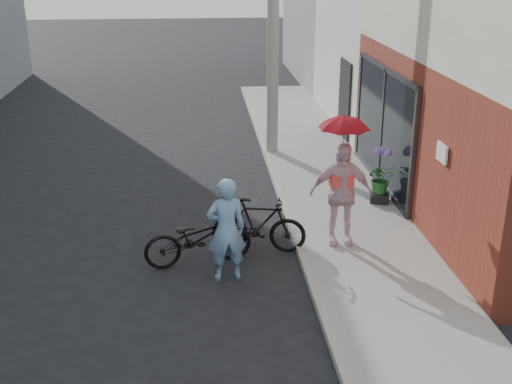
{
  "coord_description": "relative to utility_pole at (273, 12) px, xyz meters",
  "views": [
    {
      "loc": [
        -0.71,
        -9.3,
        4.9
      ],
      "look_at": [
        0.2,
        0.6,
        1.1
      ],
      "focal_mm": 45.0,
      "sensor_mm": 36.0,
      "label": 1
    }
  ],
  "objects": [
    {
      "name": "ground",
      "position": [
        -1.1,
        -6.0,
        -3.5
      ],
      "size": [
        80.0,
        80.0,
        0.0
      ],
      "primitive_type": "plane",
      "color": "black",
      "rests_on": "ground"
    },
    {
      "name": "kimono_woman",
      "position": [
        0.53,
        -5.4,
        -2.48
      ],
      "size": [
        1.08,
        0.5,
        1.8
      ],
      "primitive_type": "imported",
      "rotation": [
        0.0,
        0.0,
        -0.05
      ],
      "color": "beige",
      "rests_on": "sidewalk"
    },
    {
      "name": "potted_plant",
      "position": [
        1.76,
        -3.61,
        -2.89
      ],
      "size": [
        0.55,
        0.48,
        0.61
      ],
      "primitive_type": "imported",
      "color": "#28642B",
      "rests_on": "planter"
    },
    {
      "name": "curb",
      "position": [
        -0.16,
        -4.0,
        -3.44
      ],
      "size": [
        0.12,
        24.0,
        0.12
      ],
      "primitive_type": "cube",
      "color": "#9E9E99",
      "rests_on": "ground"
    },
    {
      "name": "parasol",
      "position": [
        0.53,
        -5.4,
        -1.22
      ],
      "size": [
        0.81,
        0.81,
        0.72
      ],
      "primitive_type": "imported",
      "color": "red",
      "rests_on": "kimono_woman"
    },
    {
      "name": "plaster_building",
      "position": [
        6.1,
        3.0,
        0.0
      ],
      "size": [
        8.0,
        6.0,
        7.0
      ],
      "primitive_type": "cube",
      "color": "silver",
      "rests_on": "ground"
    },
    {
      "name": "utility_pole",
      "position": [
        0.0,
        0.0,
        0.0
      ],
      "size": [
        0.28,
        0.28,
        7.0
      ],
      "primitive_type": "cylinder",
      "color": "#9E9E99",
      "rests_on": "ground"
    },
    {
      "name": "sidewalk",
      "position": [
        1.0,
        -4.0,
        -3.44
      ],
      "size": [
        2.2,
        24.0,
        0.12
      ],
      "primitive_type": "cube",
      "color": "gray",
      "rests_on": "ground"
    },
    {
      "name": "planter",
      "position": [
        1.76,
        -3.61,
        -3.29
      ],
      "size": [
        0.45,
        0.45,
        0.19
      ],
      "primitive_type": "cube",
      "rotation": [
        0.0,
        0.0,
        -0.35
      ],
      "color": "black",
      "rests_on": "sidewalk"
    },
    {
      "name": "bike_left",
      "position": [
        -1.89,
        -5.76,
        -3.03
      ],
      "size": [
        1.87,
        0.95,
        0.93
      ],
      "primitive_type": "imported",
      "rotation": [
        0.0,
        0.0,
        1.76
      ],
      "color": "black",
      "rests_on": "ground"
    },
    {
      "name": "officer",
      "position": [
        -1.44,
        -6.3,
        -2.66
      ],
      "size": [
        0.67,
        0.49,
        1.68
      ],
      "primitive_type": "imported",
      "rotation": [
        0.0,
        0.0,
        3.29
      ],
      "color": "#719DC9",
      "rests_on": "ground"
    },
    {
      "name": "bike_right",
      "position": [
        -0.85,
        -5.38,
        -3.02
      ],
      "size": [
        1.67,
        0.74,
        0.97
      ],
      "primitive_type": "imported",
      "rotation": [
        0.0,
        0.0,
        1.39
      ],
      "color": "black",
      "rests_on": "ground"
    }
  ]
}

